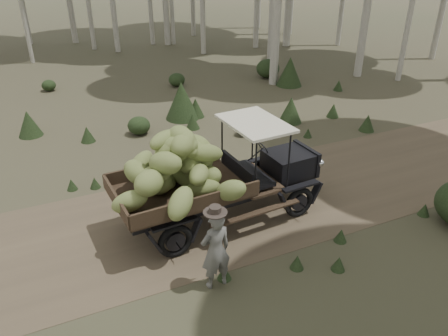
# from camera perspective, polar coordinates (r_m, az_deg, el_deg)

# --- Properties ---
(ground) EXTENTS (120.00, 120.00, 0.00)m
(ground) POSITION_cam_1_polar(r_m,az_deg,el_deg) (9.84, -9.12, -7.64)
(ground) COLOR #473D2B
(ground) RESTS_ON ground
(dirt_track) EXTENTS (70.00, 4.00, 0.01)m
(dirt_track) POSITION_cam_1_polar(r_m,az_deg,el_deg) (9.83, -9.13, -7.62)
(dirt_track) COLOR brown
(dirt_track) RESTS_ON ground
(banana_truck) EXTENTS (5.06, 2.41, 2.48)m
(banana_truck) POSITION_cam_1_polar(r_m,az_deg,el_deg) (9.03, -3.66, 0.04)
(banana_truck) COLOR black
(banana_truck) RESTS_ON ground
(farmer) EXTENTS (0.60, 0.45, 1.70)m
(farmer) POSITION_cam_1_polar(r_m,az_deg,el_deg) (7.80, -1.10, -10.60)
(farmer) COLOR #57564F
(farmer) RESTS_ON ground
(undergrowth) EXTENTS (22.22, 22.07, 1.32)m
(undergrowth) POSITION_cam_1_polar(r_m,az_deg,el_deg) (9.51, -15.12, -5.98)
(undergrowth) COLOR #233319
(undergrowth) RESTS_ON ground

